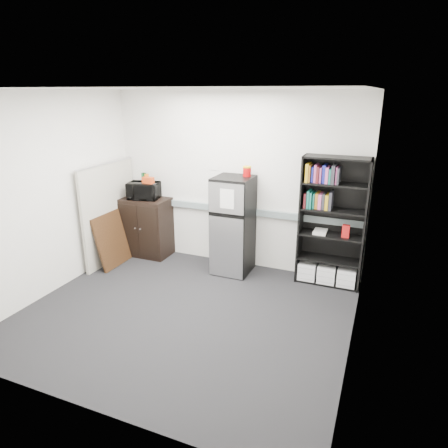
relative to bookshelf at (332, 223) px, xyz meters
The scene contains 18 objects.
floor 2.37m from the bookshelf, 134.33° to the right, with size 4.00×4.00×0.00m, color black.
wall_back 1.60m from the bookshelf, behind, with size 4.00×0.02×2.70m, color white.
wall_right 1.69m from the bookshelf, 73.25° to the right, with size 0.02×3.50×2.70m, color white.
wall_left 3.89m from the bookshelf, 156.08° to the right, with size 0.02×3.50×2.70m, color white.
ceiling 2.83m from the bookshelf, 134.33° to the right, with size 4.00×3.50×0.02m, color white.
electrical_raceway 1.54m from the bookshelf, behind, with size 3.92×0.05×0.10m, color gray.
wall_note 1.99m from the bookshelf, behind, with size 0.14×0.00×0.10m, color white.
bookshelf is the anchor object (origin of this frame).
cubicle_partition 3.46m from the bookshelf, behind, with size 0.06×1.30×1.62m.
cabinet 3.06m from the bookshelf, behind, with size 0.79×0.52×0.99m.
microwave 3.04m from the bookshelf, behind, with size 0.50×0.34×0.27m, color black.
snack_box_a 3.06m from the bookshelf, behind, with size 0.07×0.05×0.15m, color #17532B.
snack_box_b 3.06m from the bookshelf, behind, with size 0.07×0.05×0.15m, color #0C3813.
snack_box_c 3.02m from the bookshelf, behind, with size 0.07×0.05×0.14m, color #C86612.
snack_bag 2.95m from the bookshelf, behind, with size 0.18×0.10×0.10m, color #C03B13.
refrigerator 1.45m from the bookshelf, behind, with size 0.56×0.59×1.49m.
coffee_can 1.43m from the bookshelf, behind, with size 0.12×0.12×0.17m.
framed_poster 3.40m from the bookshelf, 168.62° to the right, with size 0.23×0.67×0.85m.
Camera 1 is at (2.14, -3.92, 2.68)m, focal length 32.00 mm.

